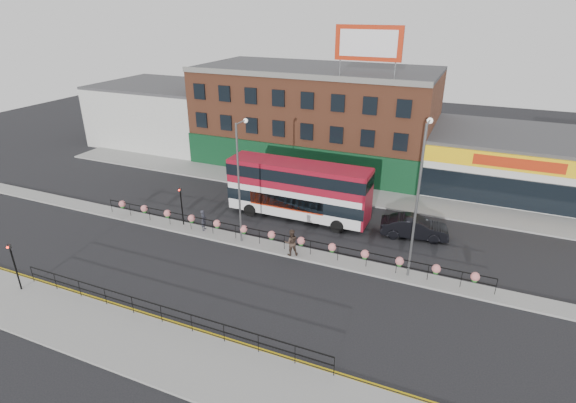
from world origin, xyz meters
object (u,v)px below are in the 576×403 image
at_px(double_decker_bus, 299,185).
at_px(lamp_column_east, 419,189).
at_px(car, 414,227).
at_px(pedestrian_a, 204,220).
at_px(pedestrian_b, 291,242).
at_px(lamp_column_west, 240,173).

xyz_separation_m(double_decker_bus, lamp_column_east, (9.90, -5.22, 3.20)).
relative_size(car, pedestrian_a, 3.14).
height_order(pedestrian_a, pedestrian_b, pedestrian_b).
distance_m(car, lamp_column_west, 13.80).
bearing_deg(lamp_column_west, double_decker_bus, 67.23).
height_order(pedestrian_a, lamp_column_west, lamp_column_west).
xyz_separation_m(pedestrian_a, lamp_column_west, (3.55, -0.22, 4.47)).
height_order(pedestrian_b, lamp_column_west, lamp_column_west).
bearing_deg(lamp_column_west, lamp_column_east, 1.13).
bearing_deg(double_decker_bus, pedestrian_b, -72.62).
relative_size(car, pedestrian_b, 2.67).
relative_size(pedestrian_b, lamp_column_east, 0.20).
height_order(double_decker_bus, car, double_decker_bus).
height_order(double_decker_bus, pedestrian_a, double_decker_bus).
distance_m(pedestrian_b, lamp_column_west, 6.05).
bearing_deg(lamp_column_west, pedestrian_a, 176.47).
bearing_deg(lamp_column_west, pedestrian_b, -8.42).
distance_m(double_decker_bus, lamp_column_east, 11.64).
xyz_separation_m(double_decker_bus, pedestrian_a, (-5.84, -5.24, -1.93)).
bearing_deg(car, lamp_column_east, 175.82).
xyz_separation_m(pedestrian_b, lamp_column_east, (8.00, 0.86, 4.98)).
height_order(pedestrian_a, lamp_column_east, lamp_column_east).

